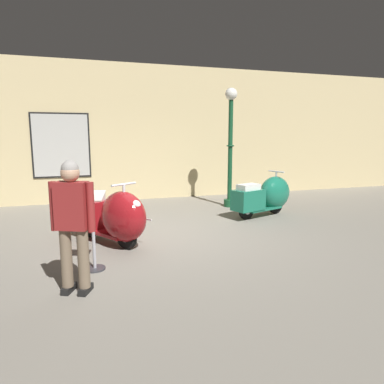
{
  "coord_description": "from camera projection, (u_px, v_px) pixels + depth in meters",
  "views": [
    {
      "loc": [
        -1.4,
        -5.99,
        1.8
      ],
      "look_at": [
        0.69,
        0.54,
        0.68
      ],
      "focal_mm": 32.56,
      "sensor_mm": 36.0,
      "label": 1
    }
  ],
  "objects": [
    {
      "name": "ground_plane",
      "position": [
        165.0,
        235.0,
        6.34
      ],
      "size": [
        60.0,
        60.0,
        0.0
      ],
      "primitive_type": "plane",
      "color": "slate"
    },
    {
      "name": "info_stanchion",
      "position": [
        94.0,
        238.0,
        4.65
      ],
      "size": [
        0.38,
        0.32,
        1.08
      ],
      "color": "#333338",
      "rests_on": "ground"
    },
    {
      "name": "lamppost",
      "position": [
        230.0,
        140.0,
        8.63
      ],
      "size": [
        0.3,
        0.3,
        2.94
      ],
      "color": "#144728",
      "rests_on": "ground"
    },
    {
      "name": "visitor_0",
      "position": [
        73.0,
        218.0,
        3.88
      ],
      "size": [
        0.48,
        0.35,
        1.53
      ],
      "rotation": [
        0.0,
        0.0,
        1.14
      ],
      "color": "black",
      "rests_on": "ground"
    },
    {
      "name": "scooter_1",
      "position": [
        267.0,
        195.0,
        7.85
      ],
      "size": [
        1.69,
        0.98,
        1.0
      ],
      "rotation": [
        0.0,
        0.0,
        0.34
      ],
      "color": "black",
      "rests_on": "ground"
    },
    {
      "name": "showroom_back_wall",
      "position": [
        126.0,
        133.0,
        9.57
      ],
      "size": [
        18.0,
        0.63,
        3.71
      ],
      "color": "#CCB784",
      "rests_on": "ground"
    },
    {
      "name": "scooter_0",
      "position": [
        113.0,
        216.0,
        5.73
      ],
      "size": [
        1.34,
        1.73,
        1.06
      ],
      "rotation": [
        0.0,
        0.0,
        -1.01
      ],
      "color": "black",
      "rests_on": "ground"
    }
  ]
}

